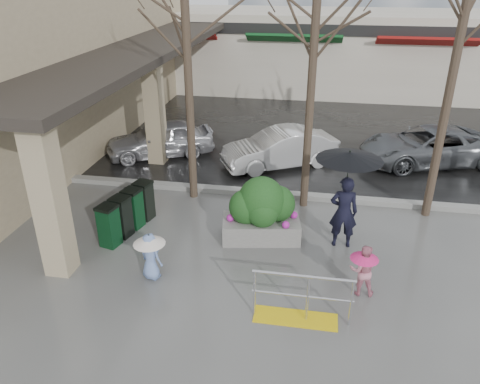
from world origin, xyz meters
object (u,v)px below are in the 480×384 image
(car_a, at_px, (160,139))
(tree_midwest, at_px, (317,7))
(child_blue, at_px, (150,251))
(car_b, at_px, (280,148))
(tree_west, at_px, (185,12))
(news_boxes, at_px, (127,212))
(handrail, at_px, (300,303))
(car_c, at_px, (428,146))
(woman, at_px, (346,188))
(child_pink, at_px, (363,267))
(tree_mideast, at_px, (462,26))
(planter, at_px, (262,210))

(car_a, bearing_deg, tree_midwest, 34.20)
(child_blue, height_order, car_b, car_b)
(tree_west, bearing_deg, news_boxes, -116.51)
(handrail, height_order, car_b, car_b)
(car_a, bearing_deg, car_c, 69.41)
(woman, bearing_deg, handrail, 71.60)
(tree_midwest, xyz_separation_m, child_pink, (1.36, -3.78, -4.60))
(car_c, bearing_deg, tree_west, -79.26)
(car_a, height_order, car_b, same)
(tree_midwest, height_order, child_pink, tree_midwest)
(child_blue, bearing_deg, tree_mideast, -124.57)
(car_b, bearing_deg, car_a, -122.14)
(tree_midwest, relative_size, tree_mideast, 1.08)
(tree_midwest, bearing_deg, child_blue, -127.27)
(tree_west, distance_m, car_a, 5.70)
(tree_mideast, xyz_separation_m, woman, (-2.31, -1.97, -3.33))
(child_blue, distance_m, news_boxes, 2.19)
(child_blue, xyz_separation_m, planter, (2.11, 2.04, 0.12))
(tree_mideast, height_order, car_c, tree_mideast)
(tree_midwest, distance_m, tree_mideast, 3.32)
(child_pink, xyz_separation_m, car_a, (-6.55, 6.73, 0.00))
(planter, bearing_deg, car_b, 90.18)
(planter, xyz_separation_m, car_b, (-0.01, 4.70, -0.15))
(car_c, bearing_deg, tree_midwest, -63.33)
(tree_west, bearing_deg, child_blue, -87.87)
(tree_mideast, bearing_deg, news_boxes, -163.75)
(handrail, height_order, planter, planter)
(tree_west, xyz_separation_m, child_blue, (0.15, -4.01, -4.42))
(news_boxes, xyz_separation_m, car_c, (8.26, 6.06, 0.10))
(child_pink, distance_m, car_c, 8.05)
(planter, bearing_deg, tree_midwest, 64.46)
(child_pink, height_order, planter, planter)
(tree_midwest, relative_size, news_boxes, 3.62)
(woman, bearing_deg, news_boxes, 0.59)
(child_pink, relative_size, car_c, 0.25)
(handrail, relative_size, planter, 0.95)
(handrail, relative_size, child_blue, 1.76)
(tree_west, bearing_deg, tree_midwest, 0.00)
(planter, relative_size, news_boxes, 1.04)
(handrail, xyz_separation_m, tree_mideast, (3.14, 4.80, 4.48))
(car_c, bearing_deg, child_blue, -59.25)
(tree_midwest, relative_size, car_c, 1.54)
(child_pink, bearing_deg, planter, -39.99)
(planter, bearing_deg, car_a, 130.80)
(woman, relative_size, car_b, 0.64)
(handrail, bearing_deg, car_a, 124.62)
(woman, distance_m, child_blue, 4.61)
(car_b, bearing_deg, child_pink, -9.54)
(tree_west, relative_size, tree_mideast, 1.05)
(car_b, bearing_deg, planter, -28.97)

